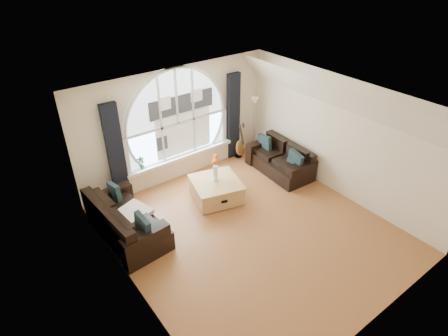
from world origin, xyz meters
TOP-DOWN VIEW (x-y plane):
  - ground at (0.00, 0.00)m, footprint 5.00×5.50m
  - ceiling at (0.00, 0.00)m, footprint 5.00×5.50m
  - wall_back at (0.00, 2.75)m, footprint 5.00×0.01m
  - wall_front at (0.00, -2.75)m, footprint 5.00×0.01m
  - wall_left at (-2.50, 0.00)m, footprint 0.01×5.50m
  - wall_right at (2.50, 0.00)m, footprint 0.01×5.50m
  - attic_slope at (2.20, 0.00)m, footprint 0.92×5.50m
  - arched_window at (0.00, 2.72)m, footprint 2.60×0.06m
  - window_sill at (0.00, 2.65)m, footprint 2.90×0.22m
  - window_frame at (0.00, 2.69)m, footprint 2.76×0.08m
  - neighbor_house at (0.15, 2.71)m, footprint 1.70×0.02m
  - curtain_left at (-1.60, 2.63)m, footprint 0.35×0.12m
  - curtain_right at (1.60, 2.63)m, footprint 0.35×0.12m
  - sofa_left at (-2.03, 1.35)m, footprint 1.07×1.92m
  - sofa_right at (2.03, 1.27)m, footprint 0.94×1.72m
  - coffee_chest at (0.09, 1.31)m, footprint 1.27×1.27m
  - throw_blanket at (-1.87, 1.34)m, footprint 0.70×0.70m
  - vase_flowers at (0.12, 1.38)m, footprint 0.24×0.24m
  - floor_lamp at (2.16, 2.44)m, footprint 0.24×0.24m
  - guitar at (1.68, 2.43)m, footprint 0.42×0.35m
  - potted_plant at (-1.05, 2.65)m, footprint 0.18×0.13m

SIDE VIEW (x-z plane):
  - ground at x=0.00m, z-range -0.01..0.01m
  - coffee_chest at x=0.09m, z-range 0.00..0.50m
  - sofa_left at x=-2.03m, z-range -0.01..0.81m
  - sofa_right at x=2.03m, z-range 0.03..0.77m
  - throw_blanket at x=-1.87m, z-range 0.45..0.55m
  - window_sill at x=0.00m, z-range 0.47..0.55m
  - guitar at x=1.68m, z-range 0.00..1.06m
  - potted_plant at x=-1.05m, z-range 0.55..0.87m
  - floor_lamp at x=2.16m, z-range 0.00..1.60m
  - vase_flowers at x=0.12m, z-range 0.50..1.20m
  - curtain_left at x=-1.60m, z-range 0.00..2.30m
  - curtain_right at x=1.60m, z-range 0.00..2.30m
  - wall_back at x=0.00m, z-range 0.00..2.70m
  - wall_front at x=0.00m, z-range 0.00..2.70m
  - wall_left at x=-2.50m, z-range 0.00..2.70m
  - wall_right at x=2.50m, z-range 0.00..2.70m
  - neighbor_house at x=0.15m, z-range 0.75..2.25m
  - arched_window at x=0.00m, z-range 0.55..2.70m
  - window_frame at x=0.00m, z-range 0.55..2.70m
  - attic_slope at x=2.20m, z-range 1.99..2.71m
  - ceiling at x=0.00m, z-range 2.70..2.71m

